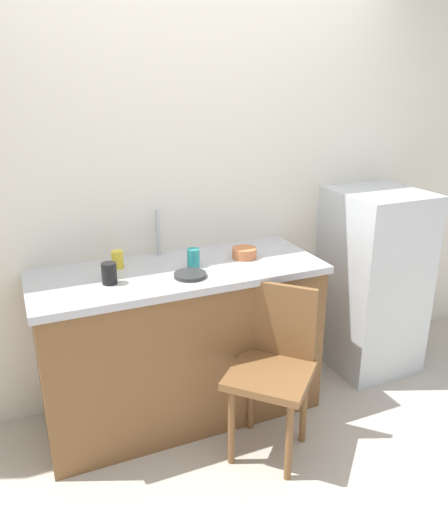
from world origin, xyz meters
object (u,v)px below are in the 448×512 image
(refrigerator, at_px, (372,281))
(chair, at_px, (274,364))
(cup_black, at_px, (109,273))
(cup_yellow, at_px, (118,259))
(terracotta_bowl, at_px, (244,253))
(hotplate, at_px, (190,275))
(cup_teal, at_px, (193,258))

(refrigerator, bearing_deg, chair, -153.90)
(cup_black, xyz_separation_m, cup_yellow, (0.09, 0.21, -0.01))
(chair, bearing_deg, terracotta_bowl, 128.63)
(chair, xyz_separation_m, hotplate, (-0.32, 0.33, 0.42))
(refrigerator, height_order, chair, refrigerator)
(terracotta_bowl, bearing_deg, cup_yellow, 169.65)
(terracotta_bowl, height_order, cup_yellow, cup_yellow)
(terracotta_bowl, relative_size, cup_teal, 1.39)
(refrigerator, distance_m, chair, 1.13)
(terracotta_bowl, height_order, cup_teal, cup_teal)
(hotplate, bearing_deg, chair, -45.79)
(cup_teal, bearing_deg, terracotta_bowl, 2.76)
(terracotta_bowl, height_order, cup_black, cup_black)
(chair, relative_size, cup_yellow, 9.35)
(cup_black, height_order, cup_teal, cup_black)
(refrigerator, relative_size, terracotta_bowl, 8.71)
(hotplate, xyz_separation_m, cup_teal, (0.07, 0.14, 0.04))
(chair, distance_m, cup_teal, 0.71)
(cup_black, relative_size, cup_teal, 1.09)
(hotplate, bearing_deg, refrigerator, 6.87)
(cup_yellow, distance_m, cup_teal, 0.41)
(refrigerator, height_order, cup_teal, refrigerator)
(cup_yellow, bearing_deg, cup_teal, -20.43)
(refrigerator, xyz_separation_m, cup_yellow, (-1.65, 0.12, 0.35))
(hotplate, xyz_separation_m, cup_yellow, (-0.31, 0.28, 0.04))
(terracotta_bowl, bearing_deg, cup_black, -174.28)
(cup_black, distance_m, cup_yellow, 0.22)
(refrigerator, height_order, cup_black, refrigerator)
(hotplate, relative_size, cup_black, 1.56)
(terracotta_bowl, bearing_deg, chair, -97.02)
(chair, xyz_separation_m, terracotta_bowl, (0.06, 0.49, 0.44))
(refrigerator, bearing_deg, cup_teal, -178.98)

